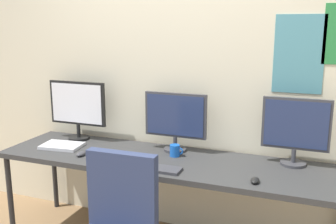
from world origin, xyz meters
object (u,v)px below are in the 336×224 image
object	(u,v)px
monitor_center	(175,119)
laptop_closed	(62,146)
mouse_left_side	(255,180)
monitor_right	(296,128)
keyboard_main	(154,168)
coffee_mug	(175,151)
monitor_left	(77,107)
mouse_right_side	(81,154)
desk	(166,165)

from	to	relation	value
monitor_center	laptop_closed	distance (m)	0.97
mouse_left_side	monitor_right	bearing A→B (deg)	64.22
keyboard_main	coffee_mug	distance (m)	0.32
monitor_left	mouse_right_side	bearing A→B (deg)	-54.70
keyboard_main	mouse_right_side	xyz separation A→B (m)	(-0.63, 0.06, 0.01)
monitor_right	mouse_left_side	world-z (taller)	monitor_right
monitor_left	monitor_center	world-z (taller)	monitor_left
monitor_left	monitor_right	world-z (taller)	monitor_left
monitor_center	mouse_left_side	xyz separation A→B (m)	(0.69, -0.43, -0.25)
mouse_left_side	laptop_closed	size ratio (longest dim) A/B	0.30
mouse_left_side	mouse_right_side	bearing A→B (deg)	177.94
laptop_closed	monitor_right	bearing A→B (deg)	1.16
mouse_right_side	coffee_mug	xyz separation A→B (m)	(0.68, 0.25, 0.03)
desk	coffee_mug	world-z (taller)	coffee_mug
monitor_left	laptop_closed	size ratio (longest dim) A/B	1.66
monitor_right	coffee_mug	distance (m)	0.89
monitor_left	mouse_right_side	distance (m)	0.54
monitor_left	monitor_right	xyz separation A→B (m)	(1.80, -0.00, -0.02)
mouse_left_side	laptop_closed	world-z (taller)	mouse_left_side
laptop_closed	monitor_left	bearing A→B (deg)	83.12
laptop_closed	coffee_mug	bearing A→B (deg)	0.41
monitor_left	keyboard_main	world-z (taller)	monitor_left
mouse_right_side	laptop_closed	distance (m)	0.30
monitor_center	keyboard_main	size ratio (longest dim) A/B	1.30
keyboard_main	laptop_closed	world-z (taller)	laptop_closed
laptop_closed	coffee_mug	size ratio (longest dim) A/B	3.02
desk	laptop_closed	bearing A→B (deg)	-177.82
monitor_right	mouse_left_side	size ratio (longest dim) A/B	5.06
desk	monitor_right	world-z (taller)	monitor_right
coffee_mug	mouse_left_side	bearing A→B (deg)	-24.72
desk	mouse_right_side	world-z (taller)	mouse_right_side
monitor_center	monitor_right	world-z (taller)	monitor_right
desk	mouse_left_side	bearing A→B (deg)	-17.27
monitor_center	desk	bearing A→B (deg)	-90.00
coffee_mug	laptop_closed	bearing A→B (deg)	-172.95
desk	mouse_right_side	size ratio (longest dim) A/B	27.08
monitor_right	mouse_right_side	xyz separation A→B (m)	(-1.53, -0.38, -0.25)
monitor_right	keyboard_main	xyz separation A→B (m)	(-0.90, -0.44, -0.26)
monitor_center	laptop_closed	world-z (taller)	monitor_center
monitor_center	mouse_right_side	size ratio (longest dim) A/B	5.24
monitor_right	coffee_mug	world-z (taller)	monitor_right
desk	mouse_right_side	xyz separation A→B (m)	(-0.63, -0.17, 0.06)
monitor_right	desk	bearing A→B (deg)	-166.73
monitor_center	monitor_left	bearing A→B (deg)	180.00
monitor_left	monitor_center	xyz separation A→B (m)	(0.90, -0.00, -0.03)
desk	monitor_center	xyz separation A→B (m)	(0.00, 0.21, 0.31)
monitor_left	coffee_mug	world-z (taller)	monitor_left
keyboard_main	mouse_right_side	bearing A→B (deg)	174.39
desk	monitor_right	bearing A→B (deg)	13.27
mouse_right_side	coffee_mug	bearing A→B (deg)	20.34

